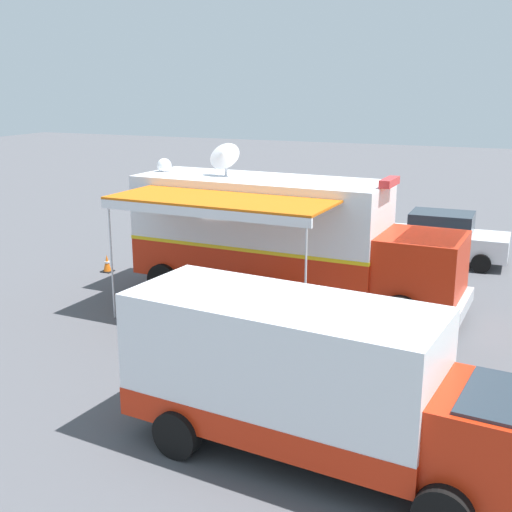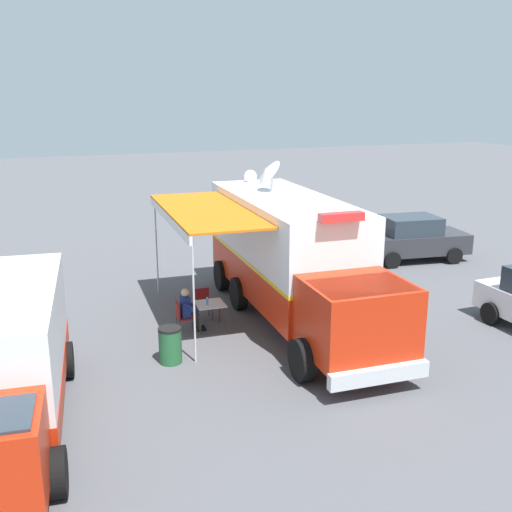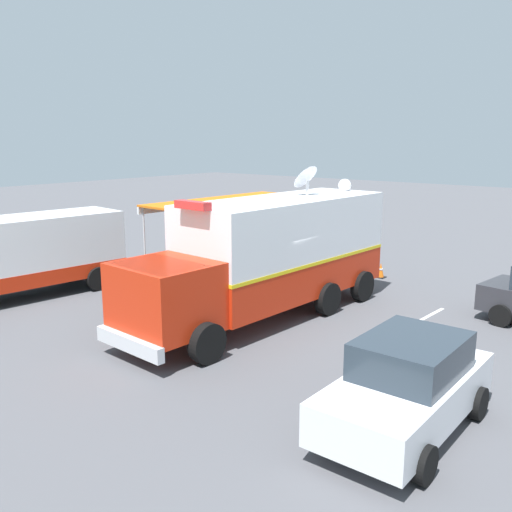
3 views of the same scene
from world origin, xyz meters
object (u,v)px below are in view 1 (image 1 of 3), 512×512
(folding_chair_at_table, at_px, (230,317))
(car_behind_truck, at_px, (249,215))
(folding_table, at_px, (243,302))
(water_bottle, at_px, (245,297))
(trash_bin, at_px, (288,341))
(car_far_corner, at_px, (444,238))
(folding_chair_beside_table, at_px, (214,303))
(support_truck, at_px, (311,382))
(command_truck, at_px, (283,235))
(traffic_cone, at_px, (107,264))
(seated_responder, at_px, (234,310))

(folding_chair_at_table, relative_size, car_behind_truck, 0.20)
(folding_table, height_order, water_bottle, water_bottle)
(folding_table, relative_size, trash_bin, 0.92)
(car_far_corner, bearing_deg, folding_chair_beside_table, -29.06)
(trash_bin, bearing_deg, folding_table, -130.99)
(water_bottle, height_order, car_behind_truck, car_behind_truck)
(folding_table, xyz_separation_m, car_behind_truck, (-9.53, -3.98, 0.21))
(support_truck, bearing_deg, water_bottle, -146.20)
(command_truck, relative_size, traffic_cone, 16.54)
(folding_table, bearing_deg, water_bottle, 44.05)
(folding_chair_beside_table, height_order, seated_responder, seated_responder)
(seated_responder, height_order, car_far_corner, car_far_corner)
(folding_table, xyz_separation_m, traffic_cone, (-2.91, -6.25, -0.39))
(folding_chair_beside_table, relative_size, trash_bin, 0.96)
(command_truck, relative_size, folding_table, 11.47)
(folding_table, height_order, folding_chair_at_table, folding_chair_at_table)
(traffic_cone, relative_size, support_truck, 0.08)
(folding_chair_at_table, height_order, seated_responder, seated_responder)
(car_far_corner, bearing_deg, folding_table, -24.46)
(command_truck, bearing_deg, traffic_cone, -94.32)
(folding_chair_at_table, bearing_deg, traffic_cone, -120.67)
(water_bottle, height_order, folding_chair_beside_table, water_bottle)
(folding_chair_at_table, distance_m, trash_bin, 1.95)
(command_truck, distance_m, water_bottle, 2.76)
(seated_responder, relative_size, car_far_corner, 0.30)
(seated_responder, bearing_deg, water_bottle, 169.72)
(support_truck, relative_size, car_far_corner, 1.66)
(folding_chair_at_table, bearing_deg, folding_chair_beside_table, -133.76)
(support_truck, relative_size, car_behind_truck, 1.59)
(water_bottle, distance_m, car_far_corner, 9.39)
(seated_responder, bearing_deg, traffic_cone, -119.34)
(water_bottle, distance_m, folding_chair_beside_table, 1.01)
(command_truck, distance_m, car_far_corner, 7.19)
(folding_chair_beside_table, xyz_separation_m, car_behind_truck, (-9.51, -3.13, 0.37))
(water_bottle, xyz_separation_m, traffic_cone, (-3.01, -6.35, -0.55))
(folding_table, bearing_deg, traffic_cone, -114.95)
(traffic_cone, relative_size, car_behind_truck, 0.13)
(water_bottle, distance_m, car_behind_truck, 10.46)
(folding_chair_beside_table, bearing_deg, folding_chair_at_table, 46.24)
(folding_chair_at_table, height_order, car_behind_truck, car_behind_truck)
(trash_bin, height_order, traffic_cone, trash_bin)
(support_truck, bearing_deg, car_behind_truck, -153.01)
(trash_bin, bearing_deg, support_truck, 25.30)
(command_truck, relative_size, trash_bin, 10.54)
(folding_table, bearing_deg, folding_chair_beside_table, -91.07)
(traffic_cone, bearing_deg, water_bottle, 64.62)
(folding_table, bearing_deg, car_far_corner, 155.54)
(trash_bin, relative_size, traffic_cone, 1.57)
(trash_bin, height_order, car_far_corner, car_far_corner)
(command_truck, height_order, water_bottle, command_truck)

